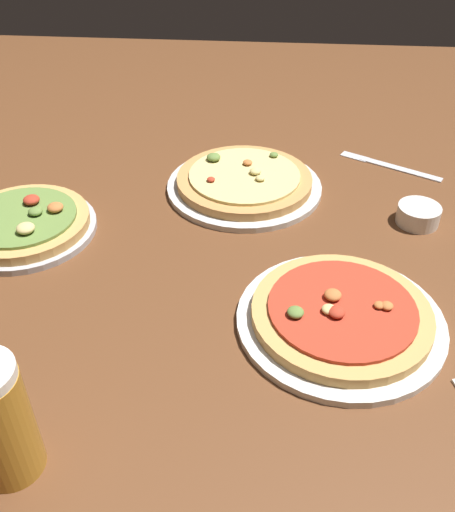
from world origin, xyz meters
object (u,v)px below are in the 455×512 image
pizza_plate_far (244,182)px  knife_right (389,165)px  pizza_plate_near (341,316)px  ramekin_butter (418,215)px  pizza_plate_side (24,224)px

pizza_plate_far → knife_right: pizza_plate_far is taller
pizza_plate_near → pizza_plate_far: pizza_plate_far is taller
pizza_plate_near → pizza_plate_far: (-0.17, 0.38, 0.00)m
pizza_plate_far → knife_right: 0.33m
pizza_plate_near → knife_right: pizza_plate_near is taller
ramekin_butter → knife_right: (-0.02, 0.21, -0.01)m
pizza_plate_far → ramekin_butter: size_ratio=3.96×
pizza_plate_near → knife_right: bearing=74.1°
pizza_plate_far → pizza_plate_side: (-0.39, -0.18, 0.00)m
pizza_plate_far → pizza_plate_side: 0.43m
ramekin_butter → knife_right: bearing=95.6°
pizza_plate_near → pizza_plate_side: (-0.56, 0.20, 0.00)m
pizza_plate_far → pizza_plate_side: pizza_plate_side is taller
ramekin_butter → knife_right: 0.22m
pizza_plate_side → ramekin_butter: bearing=7.0°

